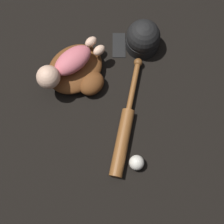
# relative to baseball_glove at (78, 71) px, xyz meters

# --- Properties ---
(ground_plane) EXTENTS (6.00, 6.00, 0.00)m
(ground_plane) POSITION_rel_baseball_glove_xyz_m (0.02, 0.03, -0.04)
(ground_plane) COLOR black
(baseball_glove) EXTENTS (0.35, 0.34, 0.09)m
(baseball_glove) POSITION_rel_baseball_glove_xyz_m (0.00, 0.00, 0.00)
(baseball_glove) COLOR brown
(baseball_glove) RESTS_ON ground
(baby_figure) EXTENTS (0.36, 0.21, 0.11)m
(baby_figure) POSITION_rel_baseball_glove_xyz_m (0.04, -0.03, 0.09)
(baby_figure) COLOR #D16670
(baby_figure) RESTS_ON baseball_glove
(baseball_bat) EXTENTS (0.59, 0.22, 0.06)m
(baseball_bat) POSITION_rel_baseball_glove_xyz_m (0.15, 0.34, -0.01)
(baseball_bat) COLOR brown
(baseball_bat) RESTS_ON ground
(baseball) EXTENTS (0.07, 0.07, 0.07)m
(baseball) POSITION_rel_baseball_glove_xyz_m (0.27, 0.46, -0.01)
(baseball) COLOR silver
(baseball) RESTS_ON ground
(baseball_cap) EXTENTS (0.22, 0.26, 0.17)m
(baseball_cap) POSITION_rel_baseball_glove_xyz_m (-0.30, 0.21, 0.03)
(baseball_cap) COLOR black
(baseball_cap) RESTS_ON ground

